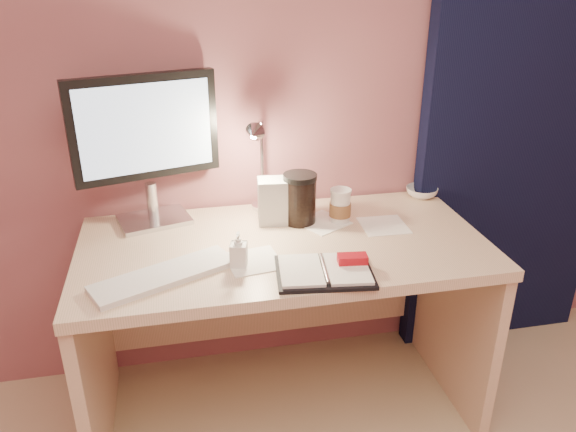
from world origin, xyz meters
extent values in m
plane|color=#AE656E|center=(0.00, 1.75, 1.25)|extent=(3.50, 0.00, 3.50)
cube|color=black|center=(1.05, 1.69, 1.10)|extent=(0.85, 0.08, 2.20)
cube|color=beige|center=(0.00, 1.38, 0.71)|extent=(1.40, 0.70, 0.04)
cube|color=beige|center=(-0.68, 1.38, 0.34)|extent=(0.04, 0.66, 0.69)
cube|color=beige|center=(0.68, 1.38, 0.34)|extent=(0.04, 0.66, 0.69)
cube|color=beige|center=(0.00, 1.71, 0.40)|extent=(1.32, 0.03, 0.55)
cube|color=silver|center=(-0.44, 1.64, 0.74)|extent=(0.29, 0.24, 0.02)
cylinder|color=silver|center=(-0.44, 1.64, 0.82)|extent=(0.04, 0.04, 0.14)
cube|color=black|center=(-0.44, 1.64, 1.09)|extent=(0.50, 0.17, 0.36)
cube|color=#A3BDDD|center=(-0.45, 1.61, 1.09)|extent=(0.44, 0.12, 0.31)
cube|color=silver|center=(-0.40, 1.22, 0.74)|extent=(0.46, 0.31, 0.02)
cube|color=black|center=(0.08, 1.14, 0.74)|extent=(0.32, 0.26, 0.01)
cube|color=white|center=(0.01, 1.15, 0.75)|extent=(0.15, 0.21, 0.01)
cube|color=white|center=(0.15, 1.13, 0.75)|extent=(0.15, 0.21, 0.01)
cube|color=#B00F12|center=(0.18, 1.16, 0.76)|extent=(0.10, 0.06, 0.03)
cube|color=white|center=(-0.12, 1.26, 0.73)|extent=(0.19, 0.19, 0.00)
cube|color=white|center=(0.38, 1.43, 0.73)|extent=(0.17, 0.17, 0.00)
cube|color=white|center=(0.17, 1.50, 0.73)|extent=(0.22, 0.22, 0.00)
cylinder|color=white|center=(0.24, 1.50, 0.79)|extent=(0.07, 0.07, 0.12)
cylinder|color=brown|center=(0.24, 1.50, 0.78)|extent=(0.08, 0.08, 0.05)
cylinder|color=white|center=(0.24, 1.50, 0.85)|extent=(0.08, 0.08, 0.01)
cylinder|color=white|center=(-0.02, 1.54, 0.80)|extent=(0.08, 0.08, 0.14)
imported|color=white|center=(0.64, 1.67, 0.75)|extent=(0.17, 0.17, 0.04)
imported|color=white|center=(-0.17, 1.25, 0.79)|extent=(0.06, 0.07, 0.12)
cylinder|color=black|center=(0.09, 1.53, 0.81)|extent=(0.12, 0.12, 0.17)
cube|color=beige|center=(0.00, 1.55, 0.81)|extent=(0.12, 0.10, 0.17)
cylinder|color=silver|center=(-0.02, 1.69, 0.74)|extent=(0.09, 0.09, 0.01)
cylinder|color=silver|center=(-0.02, 1.69, 0.91)|extent=(0.01, 0.01, 0.33)
cone|color=silver|center=(0.03, 1.54, 1.07)|extent=(0.08, 0.08, 0.07)
camera|label=1|loc=(-0.34, -0.31, 1.61)|focal=35.00mm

